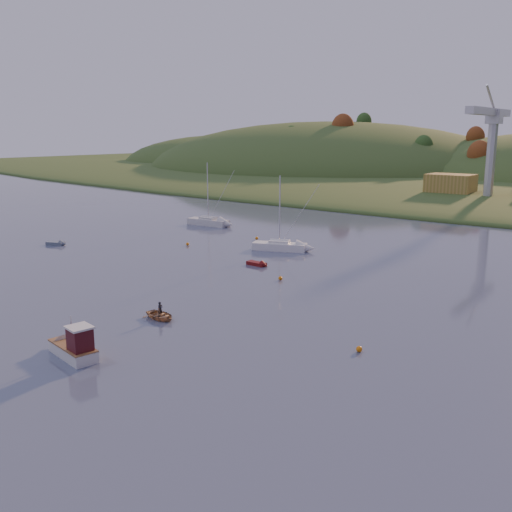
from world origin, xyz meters
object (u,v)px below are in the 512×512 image
Objects in this scene: sailboat_near at (208,221)px; canoe at (160,315)px; fishing_boat at (71,345)px; red_tender at (260,264)px; grey_dinghy at (59,244)px; sailboat_far at (279,245)px.

canoe is (34.37, -44.29, -0.40)m from sailboat_near.
fishing_boat is 34.65m from red_tender.
canoe is 1.06× the size of red_tender.
red_tender is 34.78m from grey_dinghy.
red_tender is at bearing -90.40° from sailboat_far.
canoe is (9.85, -33.38, -0.36)m from sailboat_far.
sailboat_near is 1.06× the size of sailboat_far.
fishing_boat is 1.79× the size of grey_dinghy.
fishing_boat reaches higher than red_tender.
sailboat_near is 26.83m from sailboat_far.
fishing_boat is 0.56× the size of sailboat_far.
grey_dinghy is (-39.68, 15.25, -0.11)m from canoe.
fishing_boat reaches higher than grey_dinghy.
grey_dinghy reaches higher than red_tender.
sailboat_far is 3.19× the size of grey_dinghy.
sailboat_near is 3.37× the size of grey_dinghy.
grey_dinghy is at bearing -163.53° from red_tender.
sailboat_near is at bearing -47.29° from fishing_boat.
sailboat_near reaches higher than red_tender.
sailboat_near is at bearing 146.73° from red_tender.
sailboat_far reaches higher than grey_dinghy.
canoe is at bearing -72.89° from red_tender.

